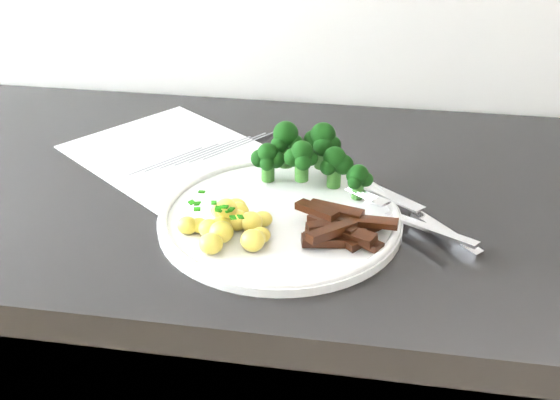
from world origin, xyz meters
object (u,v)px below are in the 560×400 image
at_px(knife, 428,222).
at_px(broccoli, 308,153).
at_px(plate, 280,216).
at_px(beef_strips, 341,228).
at_px(potatoes, 231,223).
at_px(recipe_paper, 182,158).
at_px(fork, 412,219).

bearing_deg(knife, broccoli, 153.05).
relative_size(plate, beef_strips, 2.41).
bearing_deg(knife, beef_strips, -154.26).
xyz_separation_m(plate, knife, (0.17, 0.01, 0.00)).
distance_m(broccoli, knife, 0.17).
bearing_deg(plate, beef_strips, -24.82).
height_order(broccoli, potatoes, broccoli).
relative_size(recipe_paper, fork, 2.58).
distance_m(beef_strips, knife, 0.11).
relative_size(recipe_paper, plate, 1.36).
xyz_separation_m(beef_strips, fork, (0.08, 0.03, -0.00)).
distance_m(plate, broccoli, 0.10).
height_order(beef_strips, fork, beef_strips).
bearing_deg(plate, recipe_paper, 138.54).
distance_m(beef_strips, fork, 0.08).
bearing_deg(beef_strips, recipe_paper, 143.04).
bearing_deg(knife, plate, -175.62).
relative_size(potatoes, beef_strips, 0.90).
bearing_deg(plate, broccoli, 76.37).
height_order(recipe_paper, knife, knife).
xyz_separation_m(broccoli, knife, (0.15, -0.08, -0.04)).
relative_size(beef_strips, fork, 0.79).
distance_m(broccoli, beef_strips, 0.14).
xyz_separation_m(broccoli, potatoes, (-0.07, -0.13, -0.03)).
height_order(broccoli, beef_strips, broccoli).
bearing_deg(fork, broccoli, 145.84).
xyz_separation_m(recipe_paper, beef_strips, (0.23, -0.18, 0.02)).
height_order(beef_strips, knife, beef_strips).
height_order(plate, broccoli, broccoli).
xyz_separation_m(recipe_paper, plate, (0.16, -0.14, 0.01)).
xyz_separation_m(broccoli, beef_strips, (0.05, -0.12, -0.03)).
relative_size(recipe_paper, knife, 2.49).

